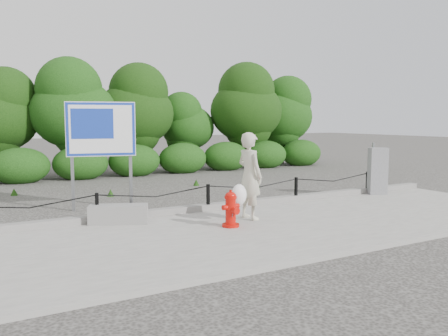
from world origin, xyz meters
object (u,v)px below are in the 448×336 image
fire_hydrant (231,209)px  pedestrian (249,177)px  advertising_sign (101,134)px  concrete_block (118,214)px  utility_cabinet (378,171)px

fire_hydrant → pedestrian: 0.96m
fire_hydrant → advertising_sign: bearing=108.1°
fire_hydrant → advertising_sign: size_ratio=0.28×
concrete_block → advertising_sign: 2.50m
fire_hydrant → advertising_sign: (-1.55, 3.34, 1.37)m
pedestrian → utility_cabinet: 4.90m
pedestrian → advertising_sign: 3.77m
utility_cabinet → advertising_sign: (-7.03, 1.96, 1.07)m
fire_hydrant → concrete_block: bearing=135.5°
fire_hydrant → utility_cabinet: size_ratio=0.50×
advertising_sign → pedestrian: bearing=-39.1°
pedestrian → utility_cabinet: (4.80, 0.96, -0.23)m
fire_hydrant → advertising_sign: advertising_sign is taller
pedestrian → utility_cabinet: pedestrian is taller
fire_hydrant → utility_cabinet: 5.66m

